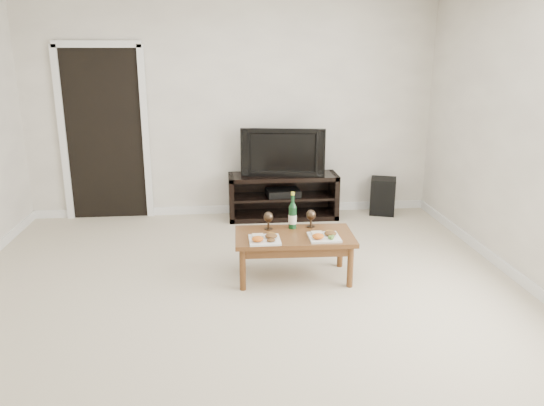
{
  "coord_description": "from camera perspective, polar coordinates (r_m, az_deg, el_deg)",
  "views": [
    {
      "loc": [
        -0.15,
        -3.82,
        2.02
      ],
      "look_at": [
        0.29,
        0.74,
        0.7
      ],
      "focal_mm": 35.0,
      "sensor_mm": 36.0,
      "label": 1
    }
  ],
  "objects": [
    {
      "name": "floor",
      "position": [
        4.32,
        -2.99,
        -11.81
      ],
      "size": [
        5.5,
        5.5,
        0.0
      ],
      "primitive_type": "plane",
      "color": "beige",
      "rests_on": "ground"
    },
    {
      "name": "back_wall",
      "position": [
        6.63,
        -4.28,
        9.82
      ],
      "size": [
        5.0,
        0.04,
        2.6
      ],
      "primitive_type": "cube",
      "color": "white",
      "rests_on": "ground"
    },
    {
      "name": "doorway",
      "position": [
        6.77,
        -17.54,
        6.91
      ],
      "size": [
        0.9,
        0.02,
        2.05
      ],
      "primitive_type": "cube",
      "color": "black",
      "rests_on": "ground"
    },
    {
      "name": "media_console",
      "position": [
        6.59,
        1.18,
        0.74
      ],
      "size": [
        1.34,
        0.45,
        0.55
      ],
      "primitive_type": "cube",
      "color": "black",
      "rests_on": "ground"
    },
    {
      "name": "television",
      "position": [
        6.46,
        1.21,
        5.59
      ],
      "size": [
        1.02,
        0.3,
        0.58
      ],
      "primitive_type": "imported",
      "rotation": [
        0.0,
        0.0,
        -0.16
      ],
      "color": "black",
      "rests_on": "media_console"
    },
    {
      "name": "av_receiver",
      "position": [
        6.57,
        1.19,
        1.14
      ],
      "size": [
        0.43,
        0.33,
        0.08
      ],
      "primitive_type": "cube",
      "rotation": [
        0.0,
        0.0,
        0.09
      ],
      "color": "black",
      "rests_on": "media_console"
    },
    {
      "name": "subwoofer",
      "position": [
        6.91,
        11.83,
        0.74
      ],
      "size": [
        0.39,
        0.39,
        0.46
      ],
      "primitive_type": "cube",
      "rotation": [
        0.0,
        0.0,
        -0.32
      ],
      "color": "black",
      "rests_on": "ground"
    },
    {
      "name": "coffee_table",
      "position": [
        4.87,
        2.38,
        -5.73
      ],
      "size": [
        1.08,
        0.61,
        0.42
      ],
      "primitive_type": "cube",
      "rotation": [
        0.0,
        0.0,
        -0.03
      ],
      "color": "brown",
      "rests_on": "ground"
    },
    {
      "name": "plate_left",
      "position": [
        4.62,
        -0.8,
        -3.71
      ],
      "size": [
        0.27,
        0.27,
        0.07
      ],
      "primitive_type": "cube",
      "color": "white",
      "rests_on": "coffee_table"
    },
    {
      "name": "plate_right",
      "position": [
        4.71,
        5.63,
        -3.41
      ],
      "size": [
        0.27,
        0.27,
        0.07
      ],
      "primitive_type": "cube",
      "color": "white",
      "rests_on": "coffee_table"
    },
    {
      "name": "wine_bottle",
      "position": [
        4.91,
        2.23,
        -0.78
      ],
      "size": [
        0.07,
        0.07,
        0.35
      ],
      "primitive_type": "cylinder",
      "color": "#0E3519",
      "rests_on": "coffee_table"
    },
    {
      "name": "goblet_left",
      "position": [
        4.9,
        -0.39,
        -1.9
      ],
      "size": [
        0.09,
        0.09,
        0.17
      ],
      "primitive_type": null,
      "color": "#382B1F",
      "rests_on": "coffee_table"
    },
    {
      "name": "goblet_right",
      "position": [
        4.98,
        4.21,
        -1.67
      ],
      "size": [
        0.09,
        0.09,
        0.17
      ],
      "primitive_type": null,
      "color": "#382B1F",
      "rests_on": "coffee_table"
    }
  ]
}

